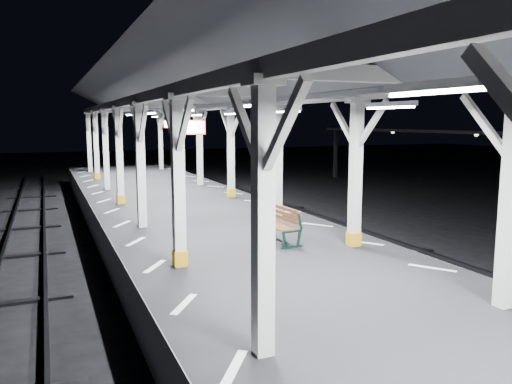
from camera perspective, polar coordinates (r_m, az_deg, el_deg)
ground at (r=9.24m, az=7.40°, el=-16.30°), size 120.00×120.00×0.00m
platform at (r=9.04m, az=7.46°, el=-13.42°), size 6.00×50.00×1.00m
hazard_stripes_left at (r=7.98m, az=-8.22°, el=-12.55°), size 1.00×48.00×0.01m
hazard_stripes_right at (r=10.29m, az=19.49°, el=-8.19°), size 1.00×48.00×0.01m
canopy at (r=8.44m, az=8.03°, el=13.13°), size 5.40×49.00×4.65m
bench_mid at (r=11.75m, az=2.73°, el=-3.62°), size 0.65×1.50×0.80m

